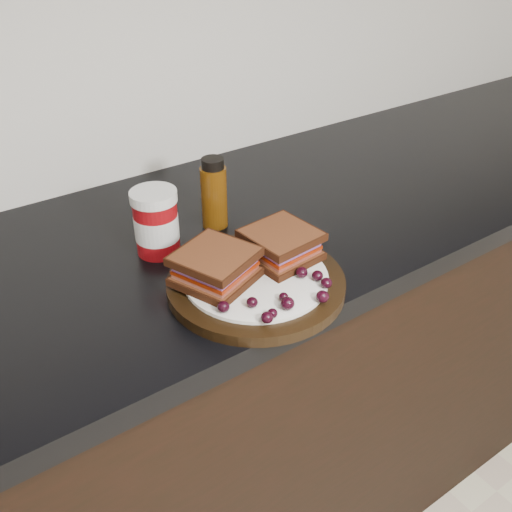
{
  "coord_description": "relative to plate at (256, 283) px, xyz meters",
  "views": [
    {
      "loc": [
        -0.34,
        0.91,
        1.43
      ],
      "look_at": [
        0.07,
        1.51,
        0.96
      ],
      "focal_mm": 40.0,
      "sensor_mm": 36.0,
      "label": 1
    }
  ],
  "objects": [
    {
      "name": "grape_20",
      "position": [
        -0.07,
        -0.0,
        0.02
      ],
      "size": [
        0.02,
        0.02,
        0.02
      ],
      "primitive_type": "ellipsoid",
      "color": "black",
      "rests_on": "plate"
    },
    {
      "name": "grape_18",
      "position": [
        -0.06,
        0.04,
        0.03
      ],
      "size": [
        0.02,
        0.02,
        0.02
      ],
      "primitive_type": "ellipsoid",
      "color": "black",
      "rests_on": "plate"
    },
    {
      "name": "grape_16",
      "position": [
        -0.09,
        0.01,
        0.02
      ],
      "size": [
        0.02,
        0.02,
        0.02
      ],
      "primitive_type": "ellipsoid",
      "color": "black",
      "rests_on": "plate"
    },
    {
      "name": "countertop",
      "position": [
        -0.07,
        0.19,
        -0.03
      ],
      "size": [
        3.98,
        0.6,
        0.04
      ],
      "primitive_type": "cube",
      "color": "black",
      "rests_on": "base_cabinets"
    },
    {
      "name": "grape_3",
      "position": [
        -0.04,
        -0.1,
        0.02
      ],
      "size": [
        0.02,
        0.02,
        0.01
      ],
      "primitive_type": "ellipsoid",
      "color": "black",
      "rests_on": "plate"
    },
    {
      "name": "condiment_jar",
      "position": [
        -0.08,
        0.18,
        0.05
      ],
      "size": [
        0.1,
        0.1,
        0.12
      ],
      "primitive_type": "cylinder",
      "rotation": [
        0.0,
        0.0,
        0.36
      ],
      "color": "maroon",
      "rests_on": "countertop"
    },
    {
      "name": "plate",
      "position": [
        0.0,
        0.0,
        0.0
      ],
      "size": [
        0.28,
        0.28,
        0.02
      ],
      "primitive_type": "cylinder",
      "color": "black",
      "rests_on": "countertop"
    },
    {
      "name": "base_cabinets",
      "position": [
        -0.07,
        0.19,
        -0.48
      ],
      "size": [
        3.96,
        0.58,
        0.86
      ],
      "primitive_type": "cube",
      "color": "black",
      "rests_on": "ground_plane"
    },
    {
      "name": "grape_5",
      "position": [
        -0.0,
        -0.08,
        0.02
      ],
      "size": [
        0.01,
        0.01,
        0.01
      ],
      "primitive_type": "ellipsoid",
      "color": "black",
      "rests_on": "plate"
    },
    {
      "name": "sandwich_left",
      "position": [
        -0.06,
        0.03,
        0.04
      ],
      "size": [
        0.14,
        0.14,
        0.05
      ],
      "primitive_type": null,
      "rotation": [
        0.0,
        0.0,
        0.38
      ],
      "color": "#5E2F18",
      "rests_on": "plate"
    },
    {
      "name": "grape_15",
      "position": [
        -0.06,
        0.02,
        0.02
      ],
      "size": [
        0.02,
        0.02,
        0.02
      ],
      "primitive_type": "ellipsoid",
      "color": "black",
      "rests_on": "plate"
    },
    {
      "name": "grape_8",
      "position": [
        0.07,
        -0.06,
        0.02
      ],
      "size": [
        0.02,
        0.02,
        0.02
      ],
      "primitive_type": "ellipsoid",
      "color": "black",
      "rests_on": "plate"
    },
    {
      "name": "grape_19",
      "position": [
        -0.07,
        0.03,
        0.02
      ],
      "size": [
        0.02,
        0.02,
        0.02
      ],
      "primitive_type": "ellipsoid",
      "color": "black",
      "rests_on": "plate"
    },
    {
      "name": "oil_bottle",
      "position": [
        0.05,
        0.21,
        0.06
      ],
      "size": [
        0.06,
        0.06,
        0.13
      ],
      "primitive_type": "cylinder",
      "rotation": [
        0.0,
        0.0,
        0.42
      ],
      "color": "#4F2B07",
      "rests_on": "countertop"
    },
    {
      "name": "grape_9",
      "position": [
        0.06,
        -0.04,
        0.02
      ],
      "size": [
        0.02,
        0.02,
        0.02
      ],
      "primitive_type": "ellipsoid",
      "color": "black",
      "rests_on": "plate"
    },
    {
      "name": "grape_7",
      "position": [
        0.07,
        -0.09,
        0.02
      ],
      "size": [
        0.02,
        0.02,
        0.02
      ],
      "primitive_type": "ellipsoid",
      "color": "black",
      "rests_on": "plate"
    },
    {
      "name": "grape_2",
      "position": [
        -0.05,
        -0.1,
        0.02
      ],
      "size": [
        0.02,
        0.02,
        0.02
      ],
      "primitive_type": "ellipsoid",
      "color": "black",
      "rests_on": "plate"
    },
    {
      "name": "grape_14",
      "position": [
        -0.05,
        0.06,
        0.02
      ],
      "size": [
        0.01,
        0.01,
        0.01
      ],
      "primitive_type": "ellipsoid",
      "color": "black",
      "rests_on": "plate"
    },
    {
      "name": "sandwich_right",
      "position": [
        0.06,
        0.02,
        0.04
      ],
      "size": [
        0.12,
        0.12,
        0.05
      ],
      "primitive_type": null,
      "rotation": [
        0.0,
        0.0,
        0.1
      ],
      "color": "#5E2F18",
      "rests_on": "plate"
    },
    {
      "name": "grape_13",
      "position": [
        0.06,
        0.06,
        0.02
      ],
      "size": [
        0.02,
        0.02,
        0.02
      ],
      "primitive_type": "ellipsoid",
      "color": "black",
      "rests_on": "plate"
    },
    {
      "name": "grape_4",
      "position": [
        -0.01,
        -0.09,
        0.02
      ],
      "size": [
        0.02,
        0.02,
        0.02
      ],
      "primitive_type": "ellipsoid",
      "color": "black",
      "rests_on": "plate"
    },
    {
      "name": "grape_12",
      "position": [
        0.08,
        0.03,
        0.02
      ],
      "size": [
        0.02,
        0.02,
        0.02
      ],
      "primitive_type": "ellipsoid",
      "color": "black",
      "rests_on": "plate"
    },
    {
      "name": "grape_1",
      "position": [
        -0.05,
        -0.06,
        0.02
      ],
      "size": [
        0.02,
        0.02,
        0.02
      ],
      "primitive_type": "ellipsoid",
      "color": "black",
      "rests_on": "plate"
    },
    {
      "name": "grape_11",
      "position": [
        0.07,
        0.0,
        0.02
      ],
      "size": [
        0.02,
        0.02,
        0.02
      ],
      "primitive_type": "ellipsoid",
      "color": "black",
      "rests_on": "plate"
    },
    {
      "name": "grape_6",
      "position": [
        0.04,
        -0.11,
        0.02
      ],
      "size": [
        0.02,
        0.02,
        0.02
      ],
      "primitive_type": "ellipsoid",
      "color": "black",
      "rests_on": "plate"
    },
    {
      "name": "grape_17",
      "position": [
        -0.07,
        -0.02,
        0.02
      ],
      "size": [
        0.02,
        0.02,
        0.02
      ],
      "primitive_type": "ellipsoid",
      "color": "black",
      "rests_on": "plate"
    },
    {
      "name": "grape_0",
      "position": [
        -0.09,
        -0.05,
        0.02
      ],
      "size": [
        0.02,
        0.02,
        0.02
      ],
      "primitive_type": "ellipsoid",
      "color": "black",
      "rests_on": "plate"
    },
    {
      "name": "grape_10",
      "position": [
        0.1,
        -0.0,
        0.02
      ],
      "size": [
        0.02,
        0.02,
        0.02
      ],
      "primitive_type": "ellipsoid",
      "color": "black",
      "rests_on": "plate"
    }
  ]
}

